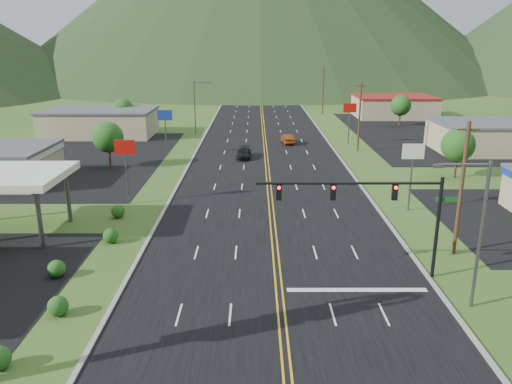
{
  "coord_description": "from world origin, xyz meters",
  "views": [
    {
      "loc": [
        -1.53,
        -16.83,
        15.26
      ],
      "look_at": [
        -1.47,
        19.05,
        4.5
      ],
      "focal_mm": 35.0,
      "sensor_mm": 36.0,
      "label": 1
    }
  ],
  "objects_px": {
    "streetlight_east": "(476,226)",
    "car_dark_mid": "(244,153)",
    "streetlight_west": "(196,104)",
    "gas_canopy": "(1,177)",
    "traffic_signal": "(378,202)",
    "car_red_far": "(288,139)"
  },
  "relations": [
    {
      "from": "gas_canopy",
      "to": "car_red_far",
      "type": "bearing_deg",
      "value": 56.52
    },
    {
      "from": "streetlight_west",
      "to": "car_dark_mid",
      "type": "relative_size",
      "value": 1.96
    },
    {
      "from": "traffic_signal",
      "to": "car_red_far",
      "type": "bearing_deg",
      "value": 93.55
    },
    {
      "from": "traffic_signal",
      "to": "streetlight_east",
      "type": "xyz_separation_m",
      "value": [
        4.7,
        -4.0,
        -0.15
      ]
    },
    {
      "from": "traffic_signal",
      "to": "gas_canopy",
      "type": "xyz_separation_m",
      "value": [
        -28.48,
        8.0,
        -0.46
      ]
    },
    {
      "from": "streetlight_east",
      "to": "traffic_signal",
      "type": "bearing_deg",
      "value": 139.61
    },
    {
      "from": "gas_canopy",
      "to": "car_dark_mid",
      "type": "xyz_separation_m",
      "value": [
        18.91,
        28.31,
        -4.21
      ]
    },
    {
      "from": "gas_canopy",
      "to": "car_red_far",
      "type": "height_order",
      "value": "gas_canopy"
    },
    {
      "from": "gas_canopy",
      "to": "streetlight_east",
      "type": "bearing_deg",
      "value": -19.88
    },
    {
      "from": "traffic_signal",
      "to": "streetlight_east",
      "type": "distance_m",
      "value": 6.17
    },
    {
      "from": "streetlight_east",
      "to": "gas_canopy",
      "type": "xyz_separation_m",
      "value": [
        -33.18,
        12.0,
        -0.31
      ]
    },
    {
      "from": "streetlight_east",
      "to": "streetlight_west",
      "type": "relative_size",
      "value": 1.0
    },
    {
      "from": "streetlight_west",
      "to": "gas_canopy",
      "type": "distance_m",
      "value": 49.1
    },
    {
      "from": "gas_canopy",
      "to": "car_dark_mid",
      "type": "bearing_deg",
      "value": 56.26
    },
    {
      "from": "streetlight_east",
      "to": "car_dark_mid",
      "type": "height_order",
      "value": "streetlight_east"
    },
    {
      "from": "gas_canopy",
      "to": "streetlight_west",
      "type": "bearing_deg",
      "value": 77.87
    },
    {
      "from": "gas_canopy",
      "to": "car_dark_mid",
      "type": "relative_size",
      "value": 2.18
    },
    {
      "from": "streetlight_east",
      "to": "gas_canopy",
      "type": "distance_m",
      "value": 35.28
    },
    {
      "from": "streetlight_east",
      "to": "gas_canopy",
      "type": "bearing_deg",
      "value": 160.12
    },
    {
      "from": "traffic_signal",
      "to": "streetlight_west",
      "type": "height_order",
      "value": "streetlight_west"
    },
    {
      "from": "traffic_signal",
      "to": "streetlight_west",
      "type": "relative_size",
      "value": 1.46
    },
    {
      "from": "car_red_far",
      "to": "streetlight_east",
      "type": "bearing_deg",
      "value": 91.14
    }
  ]
}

